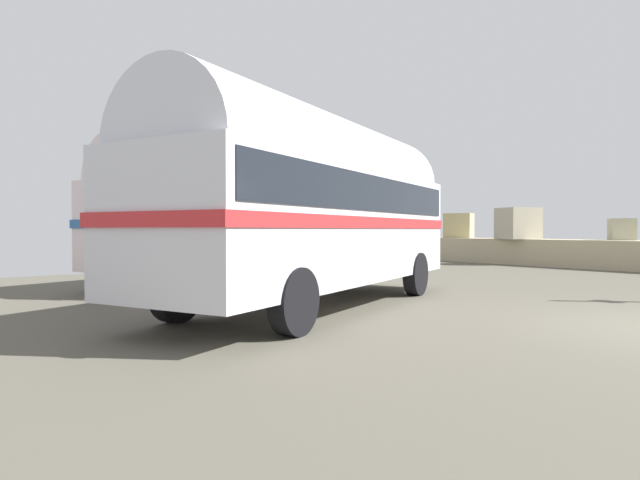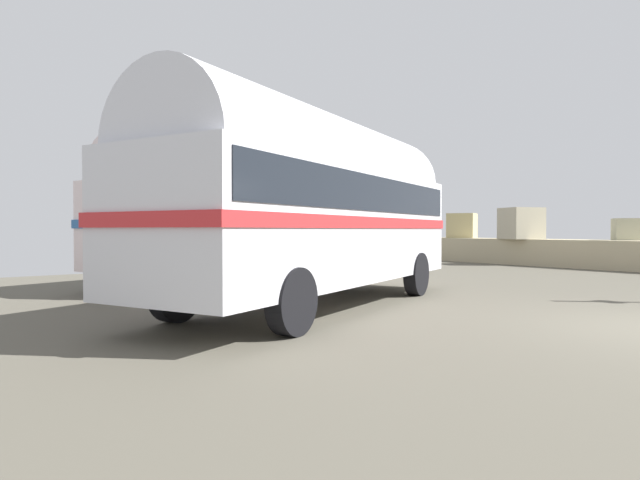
% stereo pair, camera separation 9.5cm
% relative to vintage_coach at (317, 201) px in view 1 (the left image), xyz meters
% --- Properties ---
extents(vintage_coach, '(5.59, 8.83, 3.70)m').
position_rel_vintage_coach_xyz_m(vintage_coach, '(0.00, 0.00, 0.00)').
color(vintage_coach, black).
rests_on(vintage_coach, ground).
extents(second_coach, '(4.93, 8.90, 3.70)m').
position_rel_vintage_coach_xyz_m(second_coach, '(-5.25, 1.17, 0.00)').
color(second_coach, black).
rests_on(second_coach, ground).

